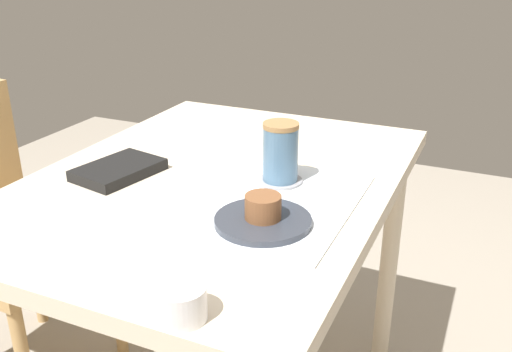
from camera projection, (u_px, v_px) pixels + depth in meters
The scene contains 8 objects.
dining_table at pixel (217, 214), 1.28m from camera, with size 1.01×0.75×0.75m.
placemat at pixel (275, 202), 1.11m from camera, with size 0.40×0.30×0.00m, color white.
pastry_plate at pixel (263, 221), 1.02m from camera, with size 0.18×0.18×0.01m, color #333842.
pastry at pixel (263, 207), 1.01m from camera, with size 0.07×0.07×0.04m, color brown.
coffee_coaster at pixel (280, 181), 1.20m from camera, with size 0.09×0.09×0.01m, color #99999E.
coffee_mug at pixel (281, 152), 1.18m from camera, with size 0.11×0.07×0.12m.
sugar_bowl at pixel (181, 303), 0.77m from camera, with size 0.07×0.07×0.05m, color white.
small_book at pixel (119, 170), 1.24m from camera, with size 0.18×0.12×0.02m, color black.
Camera 1 is at (-1.01, -0.55, 1.23)m, focal length 40.00 mm.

